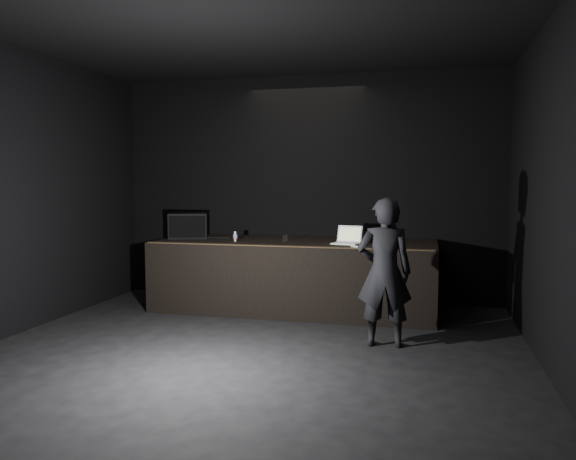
# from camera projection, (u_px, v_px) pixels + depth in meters

# --- Properties ---
(ground) EXTENTS (7.00, 7.00, 0.00)m
(ground) POSITION_uv_depth(u_px,v_px,m) (233.00, 369.00, 5.57)
(ground) COLOR black
(ground) RESTS_ON ground
(room_walls) EXTENTS (6.10, 7.10, 3.52)m
(room_walls) POSITION_uv_depth(u_px,v_px,m) (231.00, 165.00, 5.40)
(room_walls) COLOR black
(room_walls) RESTS_ON ground
(stage_riser) EXTENTS (4.00, 1.50, 1.00)m
(stage_riser) POSITION_uv_depth(u_px,v_px,m) (295.00, 275.00, 8.17)
(stage_riser) COLOR black
(stage_riser) RESTS_ON ground
(riser_lip) EXTENTS (3.92, 0.10, 0.01)m
(riser_lip) POSITION_uv_depth(u_px,v_px,m) (283.00, 246.00, 7.44)
(riser_lip) COLOR brown
(riser_lip) RESTS_ON stage_riser
(stage_monitor) EXTENTS (0.67, 0.58, 0.38)m
(stage_monitor) POSITION_uv_depth(u_px,v_px,m) (188.00, 226.00, 8.50)
(stage_monitor) COLOR black
(stage_monitor) RESTS_ON stage_riser
(cable) EXTENTS (0.92, 0.17, 0.02)m
(cable) POSITION_uv_depth(u_px,v_px,m) (200.00, 238.00, 8.49)
(cable) COLOR black
(cable) RESTS_ON stage_riser
(laptop) EXTENTS (0.42, 0.39, 0.24)m
(laptop) POSITION_uv_depth(u_px,v_px,m) (347.00, 239.00, 7.75)
(laptop) COLOR white
(laptop) RESTS_ON stage_riser
(beer_can) EXTENTS (0.06, 0.06, 0.14)m
(beer_can) POSITION_uv_depth(u_px,v_px,m) (235.00, 237.00, 8.03)
(beer_can) COLOR silver
(beer_can) RESTS_ON stage_riser
(plastic_cup) EXTENTS (0.08, 0.08, 0.10)m
(plastic_cup) POSITION_uv_depth(u_px,v_px,m) (285.00, 239.00, 7.96)
(plastic_cup) COLOR white
(plastic_cup) RESTS_ON stage_riser
(wii_remote) EXTENTS (0.13, 0.15, 0.03)m
(wii_remote) POSITION_uv_depth(u_px,v_px,m) (355.00, 247.00, 7.26)
(wii_remote) COLOR silver
(wii_remote) RESTS_ON stage_riser
(person) EXTENTS (0.66, 0.47, 1.68)m
(person) POSITION_uv_depth(u_px,v_px,m) (384.00, 272.00, 6.30)
(person) COLOR black
(person) RESTS_ON ground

